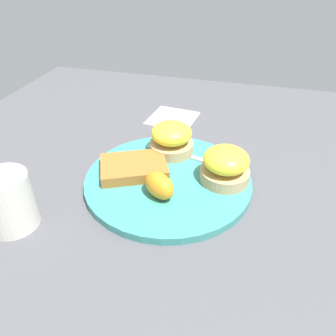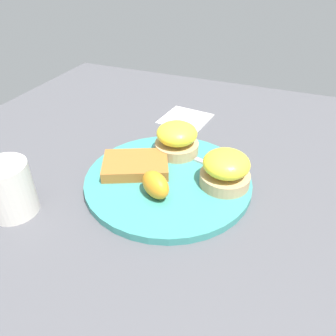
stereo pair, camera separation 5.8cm
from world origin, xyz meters
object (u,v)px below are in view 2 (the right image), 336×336
Objects in this scene: sandwich_benedict_right at (177,139)px; cup at (8,189)px; hashbrown_patty at (136,165)px; orange_wedge at (153,184)px; fork at (192,158)px; sandwich_benedict_left at (226,169)px.

cup is (0.19, 0.25, 0.00)m from sandwich_benedict_right.
orange_wedge is (-0.06, 0.06, 0.01)m from hashbrown_patty.
fork is (-0.02, -0.13, -0.02)m from orange_wedge.
sandwich_benedict_right reaches higher than hashbrown_patty.
sandwich_benedict_left and sandwich_benedict_right have the same top height.
orange_wedge is (-0.01, 0.14, -0.01)m from sandwich_benedict_right.
fork is 1.92× the size of cup.
sandwich_benedict_right is at bearing -30.11° from sandwich_benedict_left.
orange_wedge is 0.57× the size of cup.
hashbrown_patty is 1.13× the size of cup.
sandwich_benedict_left reaches higher than orange_wedge.
sandwich_benedict_right reaches higher than fork.
sandwich_benedict_left is 0.13m from sandwich_benedict_right.
fork is (0.08, -0.05, -0.03)m from sandwich_benedict_left.
orange_wedge reaches higher than hashbrown_patty.
sandwich_benedict_right is (0.12, -0.07, 0.00)m from sandwich_benedict_left.
sandwich_benedict_left is 1.00× the size of sandwich_benedict_right.
cup reaches higher than sandwich_benedict_right.
sandwich_benedict_right is 0.73× the size of hashbrown_patty.
sandwich_benedict_left reaches higher than hashbrown_patty.
orange_wedge is 0.30× the size of fork.
sandwich_benedict_left is at bearing 144.94° from fork.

